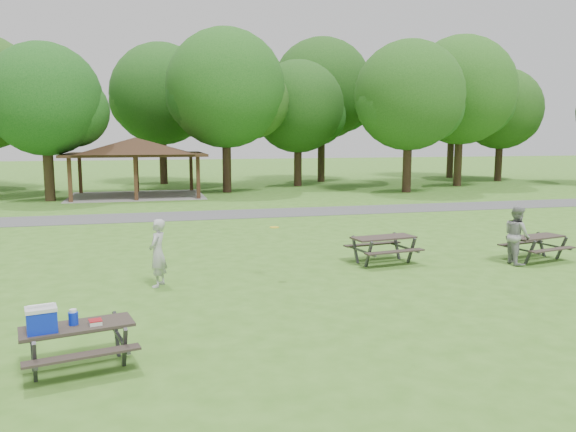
{
  "coord_description": "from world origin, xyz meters",
  "views": [
    {
      "loc": [
        -3.41,
        -13.36,
        3.87
      ],
      "look_at": [
        1.0,
        4.0,
        1.3
      ],
      "focal_mm": 35.0,
      "sensor_mm": 36.0,
      "label": 1
    }
  ],
  "objects_px": {
    "picnic_table_near": "(66,330)",
    "frisbee_catcher": "(517,235)",
    "frisbee_thrower": "(158,253)",
    "picnic_table_middle": "(383,243)"
  },
  "relations": [
    {
      "from": "picnic_table_middle",
      "to": "frisbee_thrower",
      "type": "distance_m",
      "value": 6.84
    },
    {
      "from": "picnic_table_near",
      "to": "frisbee_thrower",
      "type": "distance_m",
      "value": 5.28
    },
    {
      "from": "picnic_table_near",
      "to": "frisbee_catcher",
      "type": "height_order",
      "value": "frisbee_catcher"
    },
    {
      "from": "picnic_table_middle",
      "to": "frisbee_catcher",
      "type": "bearing_deg",
      "value": -16.31
    },
    {
      "from": "picnic_table_near",
      "to": "frisbee_catcher",
      "type": "bearing_deg",
      "value": 22.31
    },
    {
      "from": "picnic_table_near",
      "to": "frisbee_thrower",
      "type": "xyz_separation_m",
      "value": [
        1.58,
        5.03,
        0.17
      ]
    },
    {
      "from": "picnic_table_near",
      "to": "frisbee_thrower",
      "type": "bearing_deg",
      "value": 72.55
    },
    {
      "from": "picnic_table_middle",
      "to": "frisbee_catcher",
      "type": "xyz_separation_m",
      "value": [
        3.85,
        -1.13,
        0.27
      ]
    },
    {
      "from": "frisbee_thrower",
      "to": "picnic_table_near",
      "type": "bearing_deg",
      "value": 5.99
    },
    {
      "from": "picnic_table_near",
      "to": "picnic_table_middle",
      "type": "height_order",
      "value": "picnic_table_near"
    }
  ]
}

